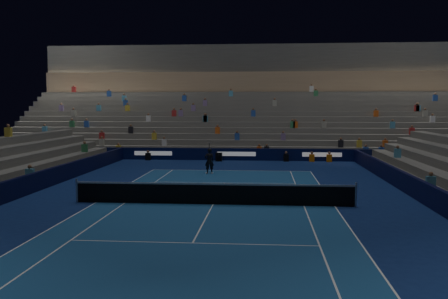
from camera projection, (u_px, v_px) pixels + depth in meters
name	position (u px, v px, depth m)	size (l,w,h in m)	color
ground	(213.00, 205.00, 22.42)	(90.00, 90.00, 0.00)	navy
court_surface	(213.00, 204.00, 22.42)	(10.97, 23.77, 0.01)	navy
sponsor_barrier_far	(236.00, 154.00, 40.74)	(44.00, 0.25, 1.00)	#080D33
sponsor_barrier_east	(432.00, 197.00, 21.57)	(0.25, 37.00, 1.00)	black
sponsor_barrier_west	(9.00, 191.00, 23.18)	(0.25, 37.00, 1.00)	black
grandstand_main	(242.00, 117.00, 49.82)	(44.00, 15.20, 11.20)	#5F5F5B
tennis_net	(213.00, 194.00, 22.37)	(12.90, 0.10, 1.10)	#B2B2B7
tennis_player	(209.00, 161.00, 32.58)	(0.62, 0.41, 1.71)	black
broadcast_camera	(219.00, 157.00, 40.20)	(0.52, 0.98, 0.68)	black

